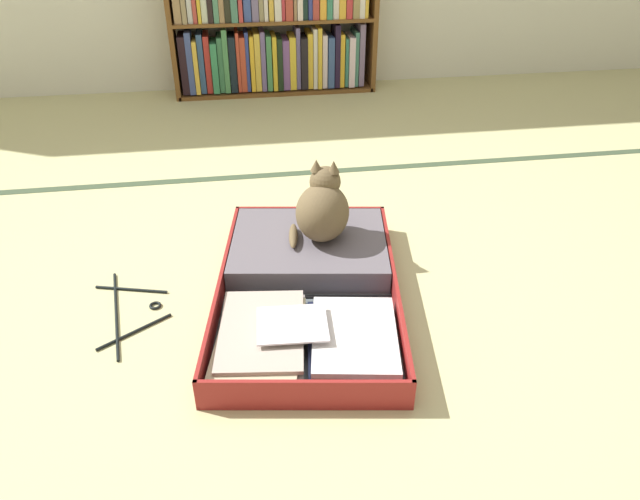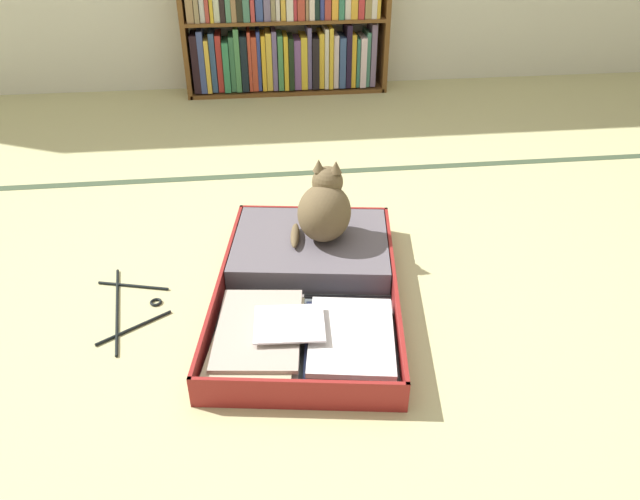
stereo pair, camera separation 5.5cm
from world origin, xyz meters
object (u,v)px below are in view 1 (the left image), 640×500
(black_cat, at_px, (323,209))
(clothes_hanger, at_px, (129,310))
(bookshelf, at_px, (272,24))
(open_suitcase, at_px, (308,280))

(black_cat, bearing_deg, clothes_hanger, -162.68)
(bookshelf, height_order, open_suitcase, bookshelf)
(black_cat, height_order, clothes_hanger, black_cat)
(black_cat, distance_m, clothes_hanger, 0.75)
(bookshelf, distance_m, black_cat, 2.05)
(bookshelf, height_order, black_cat, bookshelf)
(clothes_hanger, bearing_deg, open_suitcase, 2.36)
(bookshelf, relative_size, clothes_hanger, 2.75)
(black_cat, relative_size, clothes_hanger, 0.62)
(clothes_hanger, bearing_deg, black_cat, 17.32)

